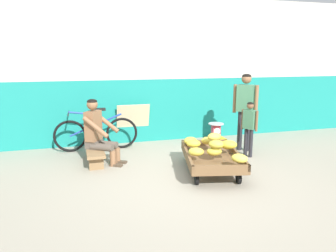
{
  "coord_description": "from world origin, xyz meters",
  "views": [
    {
      "loc": [
        -1.58,
        -4.12,
        1.85
      ],
      "look_at": [
        -0.2,
        0.77,
        0.75
      ],
      "focal_mm": 34.2,
      "sensor_mm": 36.0,
      "label": 1
    }
  ],
  "objects_px": {
    "low_bench": "(95,151)",
    "vendor_seated": "(98,132)",
    "bicycle_near_left": "(96,133)",
    "customer_adult": "(245,104)",
    "banana_cart": "(211,158)",
    "sign_board": "(133,123)",
    "customer_child": "(249,123)",
    "shopping_bag": "(226,154)",
    "plastic_crate": "(215,145)",
    "weighing_scale": "(216,130)"
  },
  "relations": [
    {
      "from": "vendor_seated",
      "to": "low_bench",
      "type": "bearing_deg",
      "value": 147.54
    },
    {
      "from": "plastic_crate",
      "to": "customer_adult",
      "type": "relative_size",
      "value": 0.24
    },
    {
      "from": "vendor_seated",
      "to": "customer_child",
      "type": "height_order",
      "value": "vendor_seated"
    },
    {
      "from": "weighing_scale",
      "to": "sign_board",
      "type": "relative_size",
      "value": 0.35
    },
    {
      "from": "plastic_crate",
      "to": "bicycle_near_left",
      "type": "height_order",
      "value": "bicycle_near_left"
    },
    {
      "from": "customer_child",
      "to": "shopping_bag",
      "type": "height_order",
      "value": "customer_child"
    },
    {
      "from": "vendor_seated",
      "to": "banana_cart",
      "type": "bearing_deg",
      "value": -29.62
    },
    {
      "from": "low_bench",
      "to": "vendor_seated",
      "type": "distance_m",
      "value": 0.38
    },
    {
      "from": "banana_cart",
      "to": "customer_adult",
      "type": "xyz_separation_m",
      "value": [
        1.12,
        0.99,
        0.71
      ]
    },
    {
      "from": "customer_adult",
      "to": "customer_child",
      "type": "xyz_separation_m",
      "value": [
        -0.12,
        -0.39,
        -0.31
      ]
    },
    {
      "from": "weighing_scale",
      "to": "customer_adult",
      "type": "height_order",
      "value": "customer_adult"
    },
    {
      "from": "weighing_scale",
      "to": "customer_child",
      "type": "distance_m",
      "value": 0.65
    },
    {
      "from": "banana_cart",
      "to": "customer_child",
      "type": "bearing_deg",
      "value": 30.7
    },
    {
      "from": "weighing_scale",
      "to": "bicycle_near_left",
      "type": "xyz_separation_m",
      "value": [
        -2.23,
        0.83,
        -0.1
      ]
    },
    {
      "from": "plastic_crate",
      "to": "bicycle_near_left",
      "type": "relative_size",
      "value": 0.22
    },
    {
      "from": "plastic_crate",
      "to": "sign_board",
      "type": "distance_m",
      "value": 1.89
    },
    {
      "from": "shopping_bag",
      "to": "bicycle_near_left",
      "type": "bearing_deg",
      "value": 149.22
    },
    {
      "from": "banana_cart",
      "to": "plastic_crate",
      "type": "distance_m",
      "value": 1.1
    },
    {
      "from": "vendor_seated",
      "to": "customer_adult",
      "type": "xyz_separation_m",
      "value": [
        2.85,
        0.0,
        0.38
      ]
    },
    {
      "from": "plastic_crate",
      "to": "sign_board",
      "type": "bearing_deg",
      "value": 139.74
    },
    {
      "from": "banana_cart",
      "to": "bicycle_near_left",
      "type": "relative_size",
      "value": 0.95
    },
    {
      "from": "low_bench",
      "to": "customer_child",
      "type": "xyz_separation_m",
      "value": [
        2.81,
        -0.44,
        0.44
      ]
    },
    {
      "from": "banana_cart",
      "to": "shopping_bag",
      "type": "bearing_deg",
      "value": 44.49
    },
    {
      "from": "low_bench",
      "to": "shopping_bag",
      "type": "height_order",
      "value": "low_bench"
    },
    {
      "from": "plastic_crate",
      "to": "bicycle_near_left",
      "type": "bearing_deg",
      "value": 159.6
    },
    {
      "from": "vendor_seated",
      "to": "customer_adult",
      "type": "relative_size",
      "value": 0.75
    },
    {
      "from": "customer_child",
      "to": "low_bench",
      "type": "bearing_deg",
      "value": 171.17
    },
    {
      "from": "weighing_scale",
      "to": "bicycle_near_left",
      "type": "relative_size",
      "value": 0.18
    },
    {
      "from": "plastic_crate",
      "to": "weighing_scale",
      "type": "height_order",
      "value": "weighing_scale"
    },
    {
      "from": "bicycle_near_left",
      "to": "customer_adult",
      "type": "xyz_separation_m",
      "value": [
        2.85,
        -0.82,
        0.6
      ]
    },
    {
      "from": "plastic_crate",
      "to": "customer_child",
      "type": "distance_m",
      "value": 0.8
    },
    {
      "from": "customer_adult",
      "to": "shopping_bag",
      "type": "relative_size",
      "value": 6.38
    },
    {
      "from": "vendor_seated",
      "to": "customer_adult",
      "type": "bearing_deg",
      "value": 0.08
    },
    {
      "from": "weighing_scale",
      "to": "shopping_bag",
      "type": "relative_size",
      "value": 1.25
    },
    {
      "from": "weighing_scale",
      "to": "sign_board",
      "type": "distance_m",
      "value": 1.87
    },
    {
      "from": "low_bench",
      "to": "customer_adult",
      "type": "xyz_separation_m",
      "value": [
        2.93,
        -0.04,
        0.75
      ]
    },
    {
      "from": "shopping_bag",
      "to": "banana_cart",
      "type": "bearing_deg",
      "value": -135.51
    },
    {
      "from": "bicycle_near_left",
      "to": "customer_adult",
      "type": "height_order",
      "value": "customer_adult"
    },
    {
      "from": "weighing_scale",
      "to": "shopping_bag",
      "type": "xyz_separation_m",
      "value": [
        -0.01,
        -0.49,
        -0.33
      ]
    },
    {
      "from": "banana_cart",
      "to": "low_bench",
      "type": "distance_m",
      "value": 2.08
    },
    {
      "from": "banana_cart",
      "to": "customer_child",
      "type": "xyz_separation_m",
      "value": [
        1.0,
        0.6,
        0.4
      ]
    },
    {
      "from": "vendor_seated",
      "to": "sign_board",
      "type": "xyz_separation_m",
      "value": [
        0.82,
        1.2,
        -0.14
      ]
    },
    {
      "from": "banana_cart",
      "to": "weighing_scale",
      "type": "xyz_separation_m",
      "value": [
        0.51,
        0.98,
        0.21
      ]
    },
    {
      "from": "weighing_scale",
      "to": "customer_adult",
      "type": "relative_size",
      "value": 0.2
    },
    {
      "from": "customer_child",
      "to": "shopping_bag",
      "type": "relative_size",
      "value": 4.33
    },
    {
      "from": "banana_cart",
      "to": "shopping_bag",
      "type": "distance_m",
      "value": 0.7
    },
    {
      "from": "low_bench",
      "to": "sign_board",
      "type": "height_order",
      "value": "sign_board"
    },
    {
      "from": "banana_cart",
      "to": "vendor_seated",
      "type": "height_order",
      "value": "vendor_seated"
    },
    {
      "from": "banana_cart",
      "to": "customer_adult",
      "type": "distance_m",
      "value": 1.66
    },
    {
      "from": "sign_board",
      "to": "shopping_bag",
      "type": "distance_m",
      "value": 2.23
    }
  ]
}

